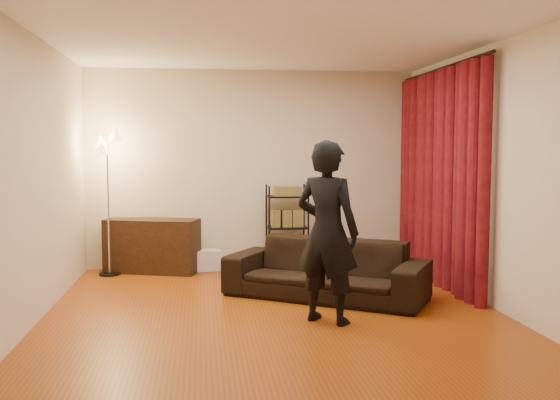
{
  "coord_description": "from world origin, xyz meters",
  "views": [
    {
      "loc": [
        -0.71,
        -6.07,
        1.63
      ],
      "look_at": [
        0.1,
        0.3,
        1.1
      ],
      "focal_mm": 40.0,
      "sensor_mm": 36.0,
      "label": 1
    }
  ],
  "objects": [
    {
      "name": "floor",
      "position": [
        0.0,
        0.0,
        0.0
      ],
      "size": [
        5.0,
        5.0,
        0.0
      ],
      "primitive_type": "plane",
      "color": "#95370F",
      "rests_on": "ground"
    },
    {
      "name": "ceiling",
      "position": [
        0.0,
        0.0,
        2.7
      ],
      "size": [
        5.0,
        5.0,
        0.0
      ],
      "primitive_type": "plane",
      "rotation": [
        3.14,
        0.0,
        0.0
      ],
      "color": "white",
      "rests_on": "ground"
    },
    {
      "name": "wall_back",
      "position": [
        0.0,
        2.5,
        1.35
      ],
      "size": [
        5.0,
        0.0,
        5.0
      ],
      "primitive_type": "plane",
      "rotation": [
        1.57,
        0.0,
        0.0
      ],
      "color": "beige",
      "rests_on": "ground"
    },
    {
      "name": "wall_front",
      "position": [
        0.0,
        -2.5,
        1.35
      ],
      "size": [
        5.0,
        0.0,
        5.0
      ],
      "primitive_type": "plane",
      "rotation": [
        -1.57,
        0.0,
        0.0
      ],
      "color": "beige",
      "rests_on": "ground"
    },
    {
      "name": "wall_left",
      "position": [
        -2.25,
        0.0,
        1.35
      ],
      "size": [
        0.0,
        5.0,
        5.0
      ],
      "primitive_type": "plane",
      "rotation": [
        1.57,
        0.0,
        1.57
      ],
      "color": "beige",
      "rests_on": "ground"
    },
    {
      "name": "wall_right",
      "position": [
        2.25,
        0.0,
        1.35
      ],
      "size": [
        0.0,
        5.0,
        5.0
      ],
      "primitive_type": "plane",
      "rotation": [
        1.57,
        0.0,
        -1.57
      ],
      "color": "beige",
      "rests_on": "ground"
    },
    {
      "name": "curtain_rod",
      "position": [
        2.15,
        1.12,
        2.58
      ],
      "size": [
        0.04,
        2.65,
        0.04
      ],
      "primitive_type": "cylinder",
      "rotation": [
        1.57,
        0.0,
        0.0
      ],
      "color": "black",
      "rests_on": "wall_right"
    },
    {
      "name": "curtain",
      "position": [
        2.13,
        1.12,
        1.28
      ],
      "size": [
        0.22,
        2.65,
        2.55
      ],
      "primitive_type": null,
      "color": "maroon",
      "rests_on": "ground"
    },
    {
      "name": "sofa",
      "position": [
        0.63,
        0.54,
        0.32
      ],
      "size": [
        2.28,
        1.86,
        0.63
      ],
      "primitive_type": "imported",
      "rotation": [
        0.0,
        0.0,
        -0.56
      ],
      "color": "black",
      "rests_on": "ground"
    },
    {
      "name": "person",
      "position": [
        0.45,
        -0.41,
        0.85
      ],
      "size": [
        0.74,
        0.71,
        1.71
      ],
      "primitive_type": "imported",
      "rotation": [
        0.0,
        0.0,
        2.47
      ],
      "color": "black",
      "rests_on": "ground"
    },
    {
      "name": "media_cabinet",
      "position": [
        -1.36,
        2.23,
        0.35
      ],
      "size": [
        1.29,
        0.81,
        0.7
      ],
      "primitive_type": "cube",
      "rotation": [
        0.0,
        0.0,
        -0.32
      ],
      "color": "#301D0F",
      "rests_on": "ground"
    },
    {
      "name": "storage_boxes",
      "position": [
        -0.62,
        2.25,
        0.14
      ],
      "size": [
        0.38,
        0.32,
        0.28
      ],
      "primitive_type": null,
      "rotation": [
        0.0,
        0.0,
        0.17
      ],
      "color": "silver",
      "rests_on": "ground"
    },
    {
      "name": "wire_shelf",
      "position": [
        0.44,
        2.19,
        0.57
      ],
      "size": [
        0.57,
        0.44,
        1.14
      ],
      "primitive_type": null,
      "rotation": [
        0.0,
        0.0,
        -0.15
      ],
      "color": "black",
      "rests_on": "ground"
    },
    {
      "name": "floor_lamp",
      "position": [
        -1.89,
        2.1,
        0.91
      ],
      "size": [
        0.43,
        0.43,
        1.83
      ],
      "primitive_type": null,
      "rotation": [
        0.0,
        0.0,
        -0.41
      ],
      "color": "silver",
      "rests_on": "ground"
    }
  ]
}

